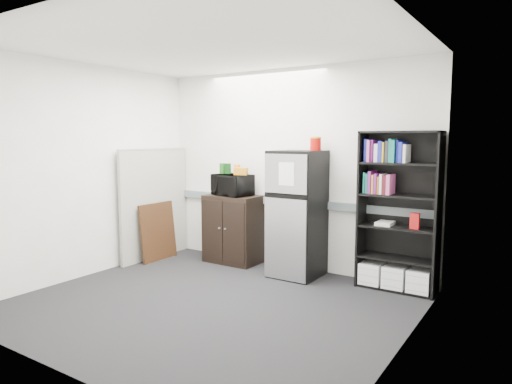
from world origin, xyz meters
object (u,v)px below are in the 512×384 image
at_px(bookshelf, 398,213).
at_px(cubicle_partition, 155,203).
at_px(refrigerator, 297,214).
at_px(microwave, 232,185).
at_px(cabinet, 233,229).

relative_size(bookshelf, cubicle_partition, 1.14).
relative_size(cubicle_partition, refrigerator, 1.00).
height_order(microwave, refrigerator, refrigerator).
xyz_separation_m(bookshelf, refrigerator, (-1.24, -0.14, -0.11)).
xyz_separation_m(cubicle_partition, microwave, (1.12, 0.40, 0.30)).
distance_m(cubicle_partition, microwave, 1.23).
bearing_deg(cabinet, bookshelf, 1.60).
distance_m(bookshelf, refrigerator, 1.26).
distance_m(cubicle_partition, refrigerator, 2.21).
distance_m(cabinet, refrigerator, 1.12).
relative_size(microwave, refrigerator, 0.33).
height_order(cubicle_partition, refrigerator, cubicle_partition).
height_order(bookshelf, microwave, bookshelf).
height_order(bookshelf, refrigerator, bookshelf).
xyz_separation_m(cubicle_partition, cabinet, (1.12, 0.42, -0.33)).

